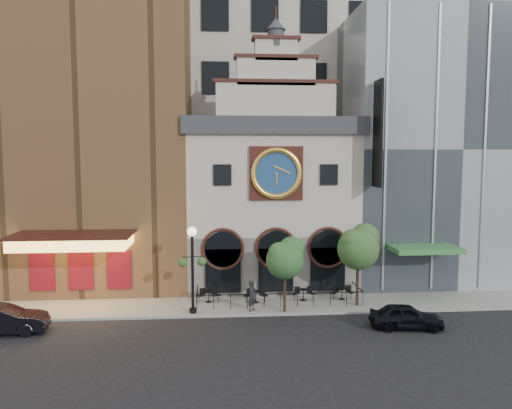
{
  "coord_description": "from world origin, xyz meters",
  "views": [
    {
      "loc": [
        -3.99,
        -29.31,
        9.67
      ],
      "look_at": [
        -1.19,
        6.0,
        6.25
      ],
      "focal_mm": 35.0,
      "sensor_mm": 36.0,
      "label": 1
    }
  ],
  "objects_px": {
    "tree_left": "(285,257)",
    "bistro_3": "(342,292)",
    "pedestrian": "(252,296)",
    "car_right": "(406,316)",
    "bistro_0": "(209,295)",
    "lamppost": "(192,260)",
    "bistro_1": "(256,296)",
    "tree_right": "(359,246)",
    "car_left": "(1,320)",
    "bistro_2": "(303,294)"
  },
  "relations": [
    {
      "from": "tree_left",
      "to": "bistro_3",
      "type": "bearing_deg",
      "value": 28.76
    },
    {
      "from": "bistro_3",
      "to": "pedestrian",
      "type": "bearing_deg",
      "value": -162.01
    },
    {
      "from": "bistro_3",
      "to": "car_right",
      "type": "bearing_deg",
      "value": -67.13
    },
    {
      "from": "bistro_0",
      "to": "lamppost",
      "type": "relative_size",
      "value": 0.3
    },
    {
      "from": "bistro_1",
      "to": "bistro_3",
      "type": "relative_size",
      "value": 1.0
    },
    {
      "from": "car_right",
      "to": "tree_right",
      "type": "distance_m",
      "value": 5.51
    },
    {
      "from": "bistro_1",
      "to": "car_right",
      "type": "height_order",
      "value": "car_right"
    },
    {
      "from": "bistro_0",
      "to": "pedestrian",
      "type": "relative_size",
      "value": 0.83
    },
    {
      "from": "bistro_0",
      "to": "tree_right",
      "type": "bearing_deg",
      "value": -8.44
    },
    {
      "from": "car_right",
      "to": "car_left",
      "type": "bearing_deg",
      "value": 95.83
    },
    {
      "from": "car_left",
      "to": "bistro_2",
      "type": "bearing_deg",
      "value": -82.66
    },
    {
      "from": "bistro_1",
      "to": "bistro_2",
      "type": "relative_size",
      "value": 1.0
    },
    {
      "from": "bistro_3",
      "to": "tree_right",
      "type": "height_order",
      "value": "tree_right"
    },
    {
      "from": "car_right",
      "to": "lamppost",
      "type": "bearing_deg",
      "value": 82.68
    },
    {
      "from": "bistro_2",
      "to": "pedestrian",
      "type": "height_order",
      "value": "pedestrian"
    },
    {
      "from": "pedestrian",
      "to": "tree_left",
      "type": "height_order",
      "value": "tree_left"
    },
    {
      "from": "car_right",
      "to": "car_left",
      "type": "xyz_separation_m",
      "value": [
        -22.36,
        0.84,
        0.1
      ]
    },
    {
      "from": "bistro_1",
      "to": "bistro_2",
      "type": "bearing_deg",
      "value": 4.07
    },
    {
      "from": "car_right",
      "to": "pedestrian",
      "type": "bearing_deg",
      "value": 75.83
    },
    {
      "from": "bistro_3",
      "to": "tree_left",
      "type": "relative_size",
      "value": 0.34
    },
    {
      "from": "bistro_0",
      "to": "bistro_2",
      "type": "relative_size",
      "value": 1.0
    },
    {
      "from": "bistro_0",
      "to": "pedestrian",
      "type": "height_order",
      "value": "pedestrian"
    },
    {
      "from": "bistro_0",
      "to": "car_right",
      "type": "relative_size",
      "value": 0.39
    },
    {
      "from": "bistro_3",
      "to": "lamppost",
      "type": "height_order",
      "value": "lamppost"
    },
    {
      "from": "bistro_2",
      "to": "tree_left",
      "type": "distance_m",
      "value": 3.97
    },
    {
      "from": "car_left",
      "to": "pedestrian",
      "type": "height_order",
      "value": "pedestrian"
    },
    {
      "from": "bistro_0",
      "to": "bistro_2",
      "type": "xyz_separation_m",
      "value": [
        6.24,
        -0.12,
        0.0
      ]
    },
    {
      "from": "car_left",
      "to": "pedestrian",
      "type": "bearing_deg",
      "value": -86.62
    },
    {
      "from": "pedestrian",
      "to": "tree_left",
      "type": "bearing_deg",
      "value": -62.26
    },
    {
      "from": "pedestrian",
      "to": "lamppost",
      "type": "height_order",
      "value": "lamppost"
    },
    {
      "from": "car_right",
      "to": "tree_left",
      "type": "xyz_separation_m",
      "value": [
        -6.45,
        3.17,
        2.85
      ]
    },
    {
      "from": "bistro_2",
      "to": "pedestrian",
      "type": "distance_m",
      "value": 4.06
    },
    {
      "from": "bistro_1",
      "to": "lamppost",
      "type": "bearing_deg",
      "value": -155.26
    },
    {
      "from": "car_right",
      "to": "bistro_0",
      "type": "bearing_deg",
      "value": 71.78
    },
    {
      "from": "car_right",
      "to": "tree_left",
      "type": "distance_m",
      "value": 7.73
    },
    {
      "from": "bistro_0",
      "to": "bistro_2",
      "type": "distance_m",
      "value": 6.24
    },
    {
      "from": "bistro_0",
      "to": "tree_left",
      "type": "xyz_separation_m",
      "value": [
        4.72,
        -2.32,
        2.93
      ]
    },
    {
      "from": "bistro_3",
      "to": "car_left",
      "type": "relative_size",
      "value": 0.33
    },
    {
      "from": "pedestrian",
      "to": "lamppost",
      "type": "relative_size",
      "value": 0.36
    },
    {
      "from": "pedestrian",
      "to": "bistro_0",
      "type": "bearing_deg",
      "value": 88.27
    },
    {
      "from": "bistro_0",
      "to": "car_right",
      "type": "bearing_deg",
      "value": -26.2
    },
    {
      "from": "lamppost",
      "to": "tree_right",
      "type": "bearing_deg",
      "value": -9.43
    },
    {
      "from": "bistro_3",
      "to": "bistro_2",
      "type": "bearing_deg",
      "value": -178.45
    },
    {
      "from": "tree_left",
      "to": "bistro_2",
      "type": "bearing_deg",
      "value": 55.46
    },
    {
      "from": "bistro_3",
      "to": "tree_right",
      "type": "relative_size",
      "value": 0.3
    },
    {
      "from": "tree_left",
      "to": "bistro_1",
      "type": "bearing_deg",
      "value": 130.11
    },
    {
      "from": "tree_left",
      "to": "tree_right",
      "type": "distance_m",
      "value": 4.93
    },
    {
      "from": "bistro_0",
      "to": "car_left",
      "type": "distance_m",
      "value": 12.13
    },
    {
      "from": "bistro_1",
      "to": "bistro_2",
      "type": "distance_m",
      "value": 3.19
    },
    {
      "from": "tree_right",
      "to": "bistro_0",
      "type": "bearing_deg",
      "value": 171.56
    }
  ]
}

